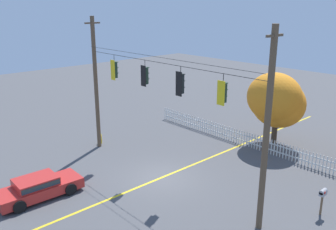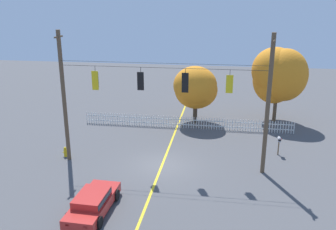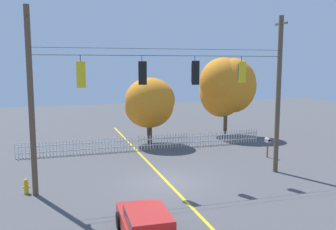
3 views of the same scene
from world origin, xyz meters
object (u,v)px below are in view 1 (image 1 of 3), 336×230
(autumn_maple_near_fence, at_px, (276,100))
(parked_car, at_px, (38,187))
(roadside_mailbox, at_px, (323,194))
(traffic_signal_westbound_side, at_px, (114,70))
(fire_hydrant, at_px, (100,138))
(traffic_signal_southbound_primary, at_px, (223,93))
(traffic_signal_northbound_secondary, at_px, (180,84))
(traffic_signal_northbound_primary, at_px, (145,76))

(autumn_maple_near_fence, xyz_separation_m, parked_car, (-4.10, -15.64, -2.69))
(roadside_mailbox, bearing_deg, traffic_signal_westbound_side, -166.02)
(autumn_maple_near_fence, distance_m, fire_hydrant, 12.82)
(traffic_signal_westbound_side, xyz_separation_m, parked_car, (1.72, -6.21, -5.21))
(traffic_signal_southbound_primary, bearing_deg, traffic_signal_westbound_side, -179.99)
(traffic_signal_northbound_secondary, distance_m, fire_hydrant, 10.26)
(traffic_signal_northbound_primary, distance_m, roadside_mailbox, 11.00)
(autumn_maple_near_fence, height_order, parked_car, autumn_maple_near_fence)
(traffic_signal_westbound_side, height_order, roadside_mailbox, traffic_signal_westbound_side)
(autumn_maple_near_fence, height_order, fire_hydrant, autumn_maple_near_fence)
(traffic_signal_westbound_side, xyz_separation_m, traffic_signal_northbound_secondary, (5.89, -0.00, 0.05))
(traffic_signal_northbound_secondary, height_order, fire_hydrant, traffic_signal_northbound_secondary)
(traffic_signal_westbound_side, distance_m, roadside_mailbox, 13.66)
(traffic_signal_westbound_side, height_order, autumn_maple_near_fence, traffic_signal_westbound_side)
(traffic_signal_southbound_primary, bearing_deg, roadside_mailbox, 39.11)
(traffic_signal_southbound_primary, bearing_deg, fire_hydrant, 178.11)
(fire_hydrant, relative_size, roadside_mailbox, 0.55)
(traffic_signal_westbound_side, height_order, parked_car, traffic_signal_westbound_side)
(traffic_signal_northbound_secondary, distance_m, parked_car, 9.14)
(traffic_signal_southbound_primary, height_order, roadside_mailbox, traffic_signal_southbound_primary)
(traffic_signal_westbound_side, bearing_deg, fire_hydrant, 172.21)
(traffic_signal_westbound_side, relative_size, roadside_mailbox, 1.15)
(parked_car, bearing_deg, fire_hydrant, 124.28)
(traffic_signal_westbound_side, relative_size, autumn_maple_near_fence, 0.30)
(parked_car, bearing_deg, traffic_signal_southbound_primary, 41.92)
(traffic_signal_westbound_side, distance_m, parked_car, 8.28)
(traffic_signal_southbound_primary, bearing_deg, autumn_maple_near_fence, 106.63)
(traffic_signal_westbound_side, xyz_separation_m, fire_hydrant, (-2.77, 0.38, -5.44))
(fire_hydrant, bearing_deg, traffic_signal_southbound_primary, -1.89)
(traffic_signal_northbound_primary, relative_size, traffic_signal_southbound_primary, 1.02)
(parked_car, height_order, fire_hydrant, parked_car)
(traffic_signal_northbound_primary, distance_m, traffic_signal_northbound_secondary, 2.86)
(roadside_mailbox, bearing_deg, fire_hydrant, -169.86)
(traffic_signal_westbound_side, distance_m, traffic_signal_northbound_primary, 3.03)
(fire_hydrant, xyz_separation_m, roadside_mailbox, (15.21, 2.72, 0.74))
(traffic_signal_westbound_side, relative_size, traffic_signal_southbound_primary, 1.09)
(traffic_signal_southbound_primary, xyz_separation_m, parked_car, (-6.91, -6.21, -5.27))
(traffic_signal_northbound_primary, relative_size, traffic_signal_northbound_secondary, 0.97)
(parked_car, xyz_separation_m, roadside_mailbox, (10.73, 9.31, 0.50))
(traffic_signal_westbound_side, height_order, traffic_signal_southbound_primary, same)
(parked_car, distance_m, fire_hydrant, 7.97)
(traffic_signal_westbound_side, bearing_deg, autumn_maple_near_fence, 58.30)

